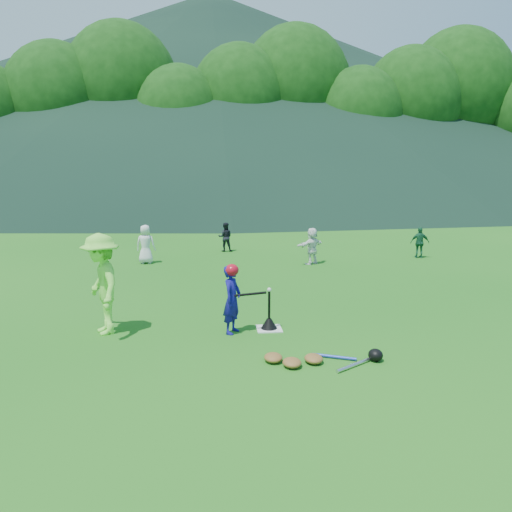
{
  "coord_description": "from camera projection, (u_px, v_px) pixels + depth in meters",
  "views": [
    {
      "loc": [
        -1.06,
        -8.6,
        2.92
      ],
      "look_at": [
        0.0,
        2.5,
        0.9
      ],
      "focal_mm": 35.0,
      "sensor_mm": 36.0,
      "label": 1
    }
  ],
  "objects": [
    {
      "name": "ground",
      "position": [
        269.0,
        329.0,
        9.04
      ],
      "size": [
        120.0,
        120.0,
        0.0
      ],
      "primitive_type": "plane",
      "color": "#196015",
      "rests_on": "ground"
    },
    {
      "name": "home_plate",
      "position": [
        269.0,
        329.0,
        9.04
      ],
      "size": [
        0.45,
        0.45,
        0.02
      ],
      "primitive_type": "cube",
      "color": "silver",
      "rests_on": "ground"
    },
    {
      "name": "baseball",
      "position": [
        269.0,
        290.0,
        8.91
      ],
      "size": [
        0.08,
        0.08,
        0.08
      ],
      "primitive_type": "sphere",
      "color": "white",
      "rests_on": "batting_tee"
    },
    {
      "name": "batter_child",
      "position": [
        232.0,
        299.0,
        8.75
      ],
      "size": [
        0.46,
        0.53,
        1.22
      ],
      "primitive_type": "imported",
      "rotation": [
        0.0,
        0.0,
        1.1
      ],
      "color": "navy",
      "rests_on": "ground"
    },
    {
      "name": "adult_coach",
      "position": [
        102.0,
        284.0,
        8.69
      ],
      "size": [
        1.06,
        1.32,
        1.78
      ],
      "primitive_type": "imported",
      "rotation": [
        0.0,
        0.0,
        -1.17
      ],
      "color": "#81F247",
      "rests_on": "ground"
    },
    {
      "name": "fielder_a",
      "position": [
        146.0,
        244.0,
        15.04
      ],
      "size": [
        0.62,
        0.46,
        1.17
      ],
      "primitive_type": "imported",
      "rotation": [
        0.0,
        0.0,
        2.99
      ],
      "color": "silver",
      "rests_on": "ground"
    },
    {
      "name": "fielder_b",
      "position": [
        225.0,
        237.0,
        17.18
      ],
      "size": [
        0.5,
        0.4,
        1.0
      ],
      "primitive_type": "imported",
      "rotation": [
        0.0,
        0.0,
        3.1
      ],
      "color": "black",
      "rests_on": "ground"
    },
    {
      "name": "fielder_c",
      "position": [
        420.0,
        243.0,
        15.97
      ],
      "size": [
        0.62,
        0.34,
        1.0
      ],
      "primitive_type": "imported",
      "rotation": [
        0.0,
        0.0,
        2.96
      ],
      "color": "#1A5738",
      "rests_on": "ground"
    },
    {
      "name": "fielder_d",
      "position": [
        312.0,
        246.0,
        14.94
      ],
      "size": [
        1.02,
        0.85,
        1.1
      ],
      "primitive_type": "imported",
      "rotation": [
        0.0,
        0.0,
        3.76
      ],
      "color": "white",
      "rests_on": "ground"
    },
    {
      "name": "batting_tee",
      "position": [
        269.0,
        322.0,
        9.02
      ],
      "size": [
        0.3,
        0.3,
        0.68
      ],
      "color": "black",
      "rests_on": "home_plate"
    },
    {
      "name": "batter_gear",
      "position": [
        233.0,
        272.0,
        8.67
      ],
      "size": [
        0.73,
        0.26,
        0.58
      ],
      "color": "#B10B1D",
      "rests_on": "ground"
    },
    {
      "name": "equipment_pile",
      "position": [
        314.0,
        359.0,
        7.49
      ],
      "size": [
        1.8,
        0.73,
        0.19
      ],
      "color": "olive",
      "rests_on": "ground"
    },
    {
      "name": "outfield_fence",
      "position": [
        223.0,
        197.0,
        36.35
      ],
      "size": [
        70.07,
        0.08,
        1.33
      ],
      "color": "gray",
      "rests_on": "ground"
    },
    {
      "name": "tree_line",
      "position": [
        222.0,
        100.0,
        40.73
      ],
      "size": [
        70.04,
        11.4,
        14.82
      ],
      "color": "#382314",
      "rests_on": "ground"
    },
    {
      "name": "distant_hills",
      "position": [
        168.0,
        95.0,
        85.79
      ],
      "size": [
        155.0,
        140.0,
        32.0
      ],
      "color": "black",
      "rests_on": "ground"
    }
  ]
}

